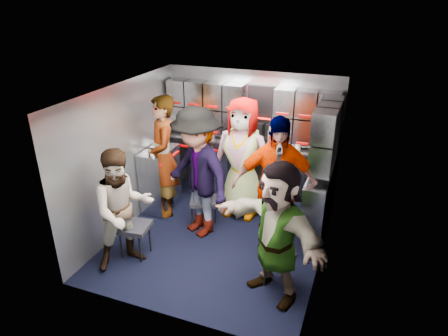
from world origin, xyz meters
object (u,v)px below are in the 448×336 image
(attendant_arc_a, at_px, (123,210))
(jump_seat_center, at_px, (245,185))
(jump_seat_mid_left, at_px, (204,202))
(attendant_arc_c, at_px, (242,158))
(attendant_standing, at_px, (163,157))
(jump_seat_near_right, at_px, (278,259))
(jump_seat_mid_right, at_px, (276,218))
(jump_seat_near_left, at_px, (134,228))
(attendant_arc_b, at_px, (197,173))
(attendant_arc_d, at_px, (275,187))
(attendant_arc_e, at_px, (277,232))

(attendant_arc_a, bearing_deg, jump_seat_center, 14.41)
(jump_seat_mid_left, bearing_deg, jump_seat_center, 61.37)
(attendant_arc_c, bearing_deg, attendant_standing, -159.68)
(jump_seat_near_right, bearing_deg, attendant_standing, 153.24)
(jump_seat_mid_right, distance_m, attendant_standing, 1.90)
(jump_seat_near_left, height_order, jump_seat_mid_left, jump_seat_near_left)
(jump_seat_near_left, xyz_separation_m, attendant_standing, (-0.16, 1.14, 0.53))
(attendant_arc_b, bearing_deg, attendant_arc_a, -90.57)
(jump_seat_mid_left, relative_size, attendant_arc_c, 0.25)
(attendant_arc_b, bearing_deg, jump_seat_near_left, -95.82)
(jump_seat_mid_right, distance_m, attendant_arc_a, 2.03)
(attendant_standing, bearing_deg, attendant_arc_a, -27.25)
(jump_seat_mid_left, xyz_separation_m, attendant_arc_b, (-0.00, -0.18, 0.54))
(jump_seat_mid_left, relative_size, jump_seat_near_right, 1.15)
(jump_seat_mid_left, bearing_deg, attendant_arc_a, -115.50)
(jump_seat_mid_right, height_order, attendant_arc_b, attendant_arc_b)
(attendant_arc_a, bearing_deg, attendant_arc_d, -18.63)
(jump_seat_center, distance_m, attendant_arc_e, 2.05)
(attendant_arc_b, bearing_deg, jump_seat_mid_right, 37.15)
(jump_seat_mid_right, distance_m, attendant_arc_b, 1.24)
(attendant_arc_a, relative_size, attendant_arc_d, 0.84)
(attendant_arc_d, bearing_deg, jump_seat_mid_left, 152.76)
(jump_seat_near_left, bearing_deg, attendant_arc_e, -2.11)
(attendant_arc_c, height_order, attendant_arc_d, attendant_arc_d)
(jump_seat_near_left, bearing_deg, attendant_arc_c, 58.11)
(jump_seat_near_left, distance_m, jump_seat_near_right, 1.88)
(jump_seat_mid_right, relative_size, attendant_arc_d, 0.22)
(attendant_arc_b, relative_size, attendant_arc_e, 1.13)
(jump_seat_near_left, relative_size, jump_seat_mid_right, 1.12)
(jump_seat_mid_right, relative_size, attendant_arc_b, 0.22)
(jump_seat_near_left, bearing_deg, attendant_arc_b, 55.29)
(jump_seat_center, relative_size, attendant_standing, 0.23)
(jump_seat_mid_right, height_order, jump_seat_near_right, jump_seat_mid_right)
(attendant_arc_a, xyz_separation_m, attendant_arc_d, (1.64, 0.95, 0.15))
(jump_seat_mid_left, height_order, attendant_arc_c, attendant_arc_c)
(attendant_arc_d, bearing_deg, attendant_arc_b, 162.14)
(jump_seat_near_left, xyz_separation_m, jump_seat_near_right, (1.87, 0.11, -0.05))
(attendant_standing, height_order, attendant_arc_a, attendant_standing)
(jump_seat_near_left, xyz_separation_m, jump_seat_mid_left, (0.55, 0.98, -0.02))
(jump_seat_mid_left, bearing_deg, attendant_arc_e, -38.32)
(jump_seat_mid_left, relative_size, attendant_arc_b, 0.25)
(jump_seat_center, bearing_deg, jump_seat_mid_left, -118.63)
(jump_seat_center, relative_size, attendant_arc_c, 0.24)
(jump_seat_mid_right, height_order, attendant_arc_e, attendant_arc_e)
(attendant_standing, relative_size, attendant_arc_e, 1.13)
(jump_seat_near_right, relative_size, attendant_arc_d, 0.22)
(jump_seat_near_right, bearing_deg, jump_seat_near_left, -176.61)
(jump_seat_mid_right, distance_m, attendant_arc_e, 1.15)
(attendant_arc_d, xyz_separation_m, attendant_arc_e, (0.24, -0.84, -0.11))
(attendant_standing, bearing_deg, jump_seat_near_left, -26.16)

